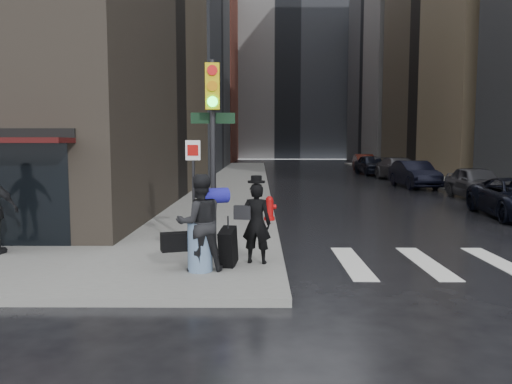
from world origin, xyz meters
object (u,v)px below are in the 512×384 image
(man_overcoat, at_px, (251,227))
(man_jeans, at_px, (199,223))
(fire_hydrant, at_px, (269,209))
(parked_car_1, at_px, (477,183))
(traffic_light, at_px, (211,131))
(parked_car_2, at_px, (414,174))
(parked_car_4, at_px, (371,165))
(parked_car_3, at_px, (399,169))
(parked_car_5, at_px, (364,162))

(man_overcoat, relative_size, man_jeans, 0.98)
(fire_hydrant, xyz_separation_m, parked_car_1, (9.77, 7.45, 0.27))
(traffic_light, relative_size, parked_car_2, 0.88)
(man_jeans, bearing_deg, parked_car_4, -126.57)
(man_overcoat, bearing_deg, parked_car_1, -117.13)
(traffic_light, xyz_separation_m, fire_hydrant, (1.33, 5.22, -2.34))
(traffic_light, distance_m, parked_car_2, 21.27)
(fire_hydrant, relative_size, parked_car_3, 0.14)
(man_jeans, bearing_deg, traffic_light, -115.30)
(traffic_light, relative_size, fire_hydrant, 5.41)
(man_jeans, relative_size, parked_car_5, 0.40)
(man_jeans, height_order, parked_car_5, man_jeans)
(parked_car_4, bearing_deg, parked_car_3, -87.61)
(parked_car_2, distance_m, parked_car_4, 11.91)
(traffic_light, xyz_separation_m, parked_car_3, (10.83, 24.59, -2.04))
(parked_car_4, bearing_deg, fire_hydrant, -112.98)
(man_overcoat, xyz_separation_m, parked_car_2, (9.21, 19.16, -0.13))
(parked_car_3, bearing_deg, fire_hydrant, -121.88)
(man_jeans, height_order, parked_car_1, man_jeans)
(traffic_light, height_order, parked_car_5, traffic_light)
(man_overcoat, bearing_deg, man_jeans, 41.38)
(parked_car_2, bearing_deg, traffic_light, -121.43)
(man_jeans, distance_m, parked_car_2, 22.21)
(traffic_light, height_order, parked_car_3, traffic_light)
(man_overcoat, relative_size, parked_car_1, 0.41)
(parked_car_2, bearing_deg, parked_car_3, 79.37)
(man_overcoat, xyz_separation_m, traffic_light, (-0.83, 0.53, 1.92))
(parked_car_5, bearing_deg, parked_car_3, -88.23)
(man_jeans, xyz_separation_m, parked_car_1, (11.23, 13.78, -0.32))
(traffic_light, distance_m, parked_car_1, 16.97)
(man_overcoat, bearing_deg, parked_car_5, -94.45)
(man_overcoat, relative_size, traffic_light, 0.44)
(parked_car_1, xyz_separation_m, parked_car_5, (-0.23, 23.82, 0.01))
(parked_car_4, distance_m, parked_car_5, 5.99)
(parked_car_4, height_order, parked_car_5, parked_car_4)
(parked_car_3, bearing_deg, parked_car_4, 90.31)
(man_jeans, xyz_separation_m, fire_hydrant, (1.46, 6.32, -0.59))
(parked_car_5, bearing_deg, parked_car_1, -87.49)
(fire_hydrant, bearing_deg, parked_car_2, 56.98)
(parked_car_2, relative_size, parked_car_5, 1.01)
(parked_car_5, bearing_deg, parked_car_4, -94.49)
(parked_car_3, bearing_deg, parked_car_5, 84.05)
(parked_car_1, relative_size, parked_car_5, 0.95)
(parked_car_3, height_order, parked_car_5, parked_car_3)
(man_jeans, distance_m, parked_car_4, 33.29)
(parked_car_1, bearing_deg, parked_car_3, 92.75)
(parked_car_2, bearing_deg, parked_car_1, -83.06)
(man_jeans, xyz_separation_m, parked_car_5, (11.00, 37.60, -0.31))
(parked_car_1, distance_m, parked_car_3, 11.92)
(fire_hydrant, height_order, parked_car_1, parked_car_1)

